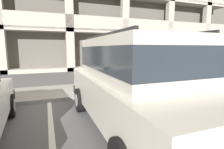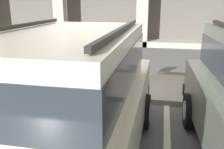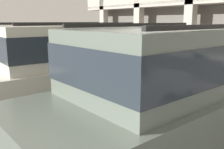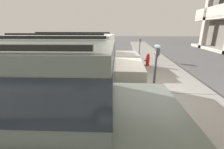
# 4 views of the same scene
# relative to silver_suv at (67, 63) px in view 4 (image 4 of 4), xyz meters

# --- Properties ---
(ground_plane) EXTENTS (80.00, 80.00, 0.10)m
(ground_plane) POSITION_rel_silver_suv_xyz_m (-0.19, 2.44, -1.14)
(ground_plane) COLOR #565659
(sidewalk) EXTENTS (40.00, 2.20, 0.12)m
(sidewalk) POSITION_rel_silver_suv_xyz_m (-0.19, 3.74, -1.03)
(sidewalk) COLOR gray
(sidewalk) RESTS_ON ground_plane
(parking_stall_lines) EXTENTS (12.30, 4.80, 0.01)m
(parking_stall_lines) POSITION_rel_silver_suv_xyz_m (1.33, 1.04, -1.08)
(parking_stall_lines) COLOR silver
(parking_stall_lines) RESTS_ON ground_plane
(silver_suv) EXTENTS (2.03, 4.79, 2.03)m
(silver_suv) POSITION_rel_silver_suv_xyz_m (0.00, 0.00, 0.00)
(silver_suv) COLOR beige
(silver_suv) RESTS_ON ground_plane
(red_sedan) EXTENTS (2.05, 4.59, 1.54)m
(red_sedan) POSITION_rel_silver_suv_xyz_m (-3.38, 0.16, -0.27)
(red_sedan) COLOR silver
(red_sedan) RESTS_ON ground_plane
(dark_hatchback) EXTENTS (2.19, 4.87, 2.03)m
(dark_hatchback) POSITION_rel_silver_suv_xyz_m (2.72, 0.26, 0.00)
(dark_hatchback) COLOR #5B665B
(dark_hatchback) RESTS_ON ground_plane
(parking_meter_near) EXTENTS (0.35, 0.12, 1.55)m
(parking_meter_near) POSITION_rel_silver_suv_xyz_m (-0.22, 2.79, 0.18)
(parking_meter_near) COLOR #47474C
(parking_meter_near) RESTS_ON sidewalk
(parking_meter_far) EXTENTS (0.35, 0.12, 1.42)m
(parking_meter_far) POSITION_rel_silver_suv_xyz_m (-6.31, 2.81, 0.09)
(parking_meter_far) COLOR #595B60
(parking_meter_far) RESTS_ON sidewalk
(fire_hydrant) EXTENTS (0.30, 0.30, 0.70)m
(fire_hydrant) POSITION_rel_silver_suv_xyz_m (-3.93, 3.08, -0.62)
(fire_hydrant) COLOR red
(fire_hydrant) RESTS_ON sidewalk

